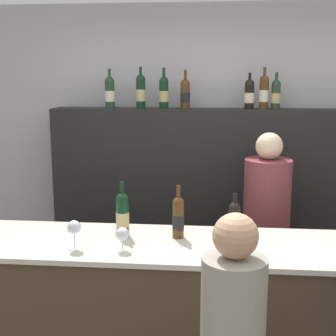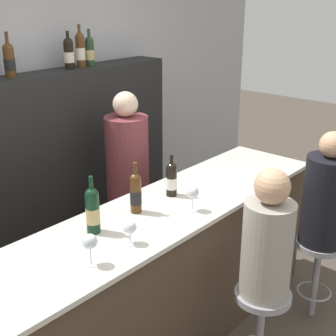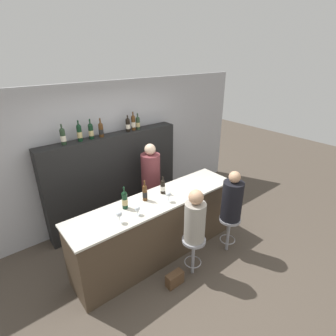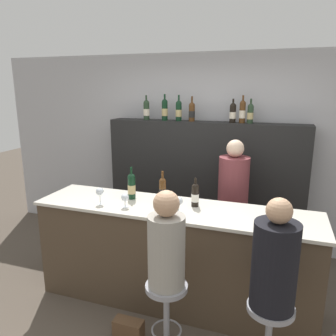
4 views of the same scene
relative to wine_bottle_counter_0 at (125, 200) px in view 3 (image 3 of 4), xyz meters
name	(u,v)px [view 3 (image 3 of 4)]	position (x,y,z in m)	size (l,w,h in m)	color
ground_plane	(170,264)	(0.49, -0.40, -1.17)	(16.00, 16.00, 0.00)	#4C4238
wall_back	(107,154)	(0.49, 1.43, 0.13)	(6.40, 0.05, 2.60)	#B2B2B7
bar_counter	(157,228)	(0.49, -0.09, -0.65)	(2.76, 0.66, 1.03)	#473828
back_bar_cabinet	(115,179)	(0.49, 1.20, -0.31)	(2.58, 0.28, 1.72)	black
wine_bottle_counter_0	(125,200)	(0.00, 0.00, 0.00)	(0.08, 0.08, 0.34)	black
wine_bottle_counter_1	(145,192)	(0.34, 0.00, -0.01)	(0.07, 0.07, 0.32)	#4C2D14
wine_bottle_counter_2	(163,186)	(0.67, 0.00, -0.02)	(0.07, 0.07, 0.28)	black
wine_bottle_backbar_0	(63,136)	(-0.33, 1.20, 0.69)	(0.08, 0.08, 0.33)	#233823
wine_bottle_backbar_1	(79,133)	(-0.06, 1.20, 0.70)	(0.08, 0.08, 0.34)	black
wine_bottle_backbar_2	(91,131)	(0.13, 1.20, 0.69)	(0.08, 0.08, 0.33)	black
wine_bottle_backbar_3	(101,130)	(0.31, 1.20, 0.68)	(0.08, 0.08, 0.32)	#4C2D14
wine_bottle_backbar_4	(128,125)	(0.83, 1.20, 0.68)	(0.08, 0.08, 0.29)	black
wine_bottle_backbar_5	(133,123)	(0.95, 1.20, 0.70)	(0.08, 0.08, 0.34)	#4C2D14
wine_bottle_backbar_6	(138,123)	(1.04, 1.20, 0.68)	(0.08, 0.08, 0.30)	#233823
wine_glass_0	(119,214)	(-0.23, -0.25, -0.02)	(0.08, 0.08, 0.17)	silver
wine_glass_1	(137,209)	(0.04, -0.25, -0.04)	(0.08, 0.08, 0.14)	silver
wine_glass_2	(168,194)	(0.58, -0.25, -0.02)	(0.08, 0.08, 0.16)	silver
bar_stool_left	(194,247)	(0.64, -0.75, -0.68)	(0.34, 0.34, 0.63)	gray
guest_seated_left	(195,219)	(0.64, -0.75, -0.19)	(0.29, 0.29, 0.79)	gray
bar_stool_right	(229,226)	(1.44, -0.75, -0.68)	(0.34, 0.34, 0.63)	gray
guest_seated_right	(232,199)	(1.44, -0.75, -0.19)	(0.32, 0.32, 0.82)	black
bartender	(151,188)	(0.95, 0.70, -0.44)	(0.34, 0.34, 1.59)	brown
handbag	(175,279)	(0.29, -0.75, -1.07)	(0.26, 0.12, 0.20)	#513823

